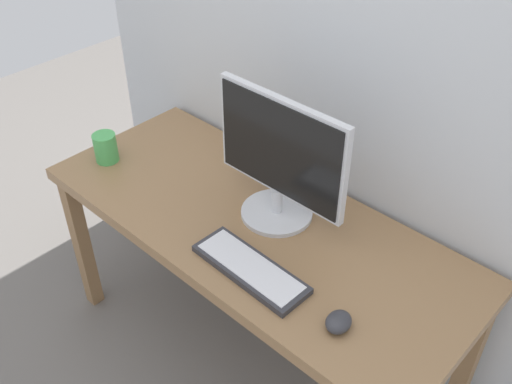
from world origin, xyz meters
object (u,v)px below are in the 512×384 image
Objects in this scene: monitor at (280,159)px; mouse at (339,322)px; keyboard_primary at (250,269)px; coffee_mug at (106,148)px; desk at (254,237)px.

monitor reaches higher than mouse.
coffee_mug is at bearing 176.00° from keyboard_primary.
keyboard_primary is at bearing -4.00° from coffee_mug.
monitor is 0.35m from keyboard_primary.
monitor reaches higher than keyboard_primary.
coffee_mug reaches higher than desk.
desk is 3.08× the size of monitor.
mouse reaches higher than keyboard_primary.
coffee_mug is at bearing -169.06° from desk.
desk is at bearing 151.93° from mouse.
keyboard_primary reaches higher than desk.
desk is at bearing -114.92° from monitor.
mouse is (0.31, 0.01, 0.01)m from keyboard_primary.
keyboard_primary is 4.57× the size of mouse.
monitor is 5.84× the size of mouse.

